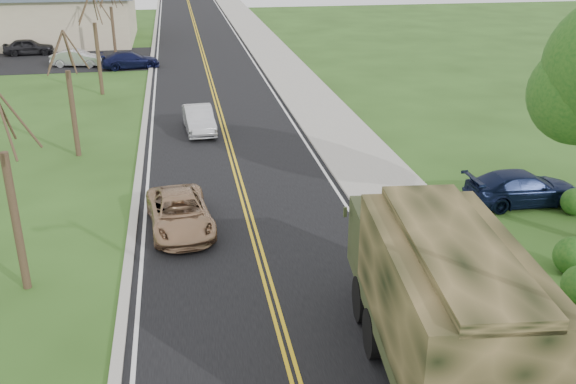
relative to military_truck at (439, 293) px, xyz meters
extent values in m
cube|color=black|center=(-3.18, 35.85, -2.25)|extent=(8.00, 120.00, 0.01)
cube|color=#9E998E|center=(0.97, 35.85, -2.20)|extent=(0.30, 120.00, 0.12)
cube|color=#9E998E|center=(2.72, 35.85, -2.21)|extent=(3.20, 120.00, 0.10)
cube|color=#9E998E|center=(-7.33, 35.85, -2.21)|extent=(0.30, 120.00, 0.10)
cylinder|color=#38281C|center=(-10.18, 5.85, -0.16)|extent=(0.24, 0.24, 4.20)
cylinder|color=#38281C|center=(-9.70, 5.97, 2.87)|extent=(1.01, 0.33, 1.90)
cylinder|color=#38281C|center=(-10.14, 6.46, 2.79)|extent=(0.13, 1.29, 1.74)
cylinder|color=#38281C|center=(-9.91, 5.43, 2.87)|extent=(0.58, 0.90, 1.90)
cylinder|color=#38281C|center=(-10.18, 17.85, -0.28)|extent=(0.24, 0.24, 3.96)
cylinder|color=#38281C|center=(-9.73, 17.97, 2.57)|extent=(0.96, 0.32, 1.79)
cylinder|color=#38281C|center=(-10.15, 18.43, 2.50)|extent=(0.12, 1.22, 1.65)
cylinder|color=#38281C|center=(-10.61, 18.01, 2.57)|extent=(0.93, 0.41, 1.79)
cylinder|color=#38281C|center=(-10.54, 17.39, 2.50)|extent=(0.75, 0.99, 1.67)
cylinder|color=#38281C|center=(-9.92, 17.46, 2.57)|extent=(0.55, 0.85, 1.80)
cylinder|color=#38281C|center=(-10.18, 29.85, -0.04)|extent=(0.24, 0.24, 4.44)
cylinder|color=#38281C|center=(-9.67, 29.98, 3.16)|extent=(1.07, 0.35, 2.00)
cylinder|color=#38281C|center=(-10.14, 30.50, 3.08)|extent=(0.13, 1.36, 1.84)
cylinder|color=#38281C|center=(-10.66, 30.03, 3.16)|extent=(1.03, 0.46, 2.00)
cylinder|color=#38281C|center=(-10.59, 29.34, 3.08)|extent=(0.83, 1.10, 1.87)
cylinder|color=#38281C|center=(-9.89, 29.41, 3.16)|extent=(0.61, 0.95, 2.01)
cylinder|color=#38281C|center=(-10.18, 41.85, -0.22)|extent=(0.24, 0.24, 4.08)
cube|color=tan|center=(-19.18, 51.85, -0.16)|extent=(20.00, 12.00, 4.20)
cube|color=black|center=(-13.18, 41.85, -2.25)|extent=(18.00, 10.00, 0.02)
cylinder|color=black|center=(-1.08, 1.03, -1.64)|extent=(0.51, 1.26, 1.23)
cylinder|color=black|center=(1.26, 0.80, -1.64)|extent=(0.51, 1.26, 1.23)
cylinder|color=black|center=(-0.93, 2.58, -1.64)|extent=(0.51, 1.26, 1.23)
cylinder|color=black|center=(1.41, 2.36, -1.64)|extent=(0.51, 1.26, 1.23)
cube|color=#333B20|center=(0.02, 0.24, -1.08)|extent=(3.43, 8.06, 0.39)
cube|color=#333B20|center=(0.30, 3.08, -0.13)|extent=(2.88, 2.38, 1.57)
cube|color=black|center=(0.40, 4.09, 0.09)|extent=(2.46, 0.33, 0.78)
cube|color=#333B20|center=(-0.07, -0.70, -0.80)|extent=(3.36, 6.17, 0.17)
cube|color=black|center=(-0.07, -0.70, 0.37)|extent=(3.36, 6.17, 2.24)
cube|color=black|center=(-0.07, -0.70, 1.55)|extent=(2.36, 6.08, 0.28)
imported|color=#A57F5D|center=(-5.65, 9.06, -1.64)|extent=(2.51, 4.65, 1.24)
imported|color=silver|center=(-4.47, 20.64, -1.60)|extent=(1.66, 4.07, 1.31)
imported|color=black|center=(7.22, 9.11, -1.62)|extent=(4.46, 1.86, 1.29)
imported|color=black|center=(-17.40, 44.90, -1.58)|extent=(4.08, 1.93, 1.35)
imported|color=#BBBABF|center=(-12.81, 39.26, -1.62)|extent=(4.02, 1.97, 1.27)
imported|color=black|center=(-8.82, 37.85, -1.64)|extent=(4.53, 2.46, 1.25)
camera|label=1|loc=(-5.44, -11.58, 7.53)|focal=40.00mm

